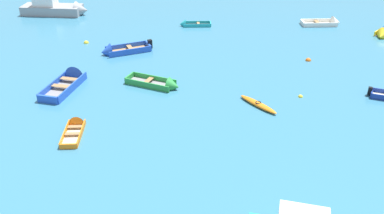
% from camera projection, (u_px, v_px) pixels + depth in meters
% --- Properties ---
extents(rowboat_blue_near_right, '(3.91, 3.03, 1.23)m').
position_uv_depth(rowboat_blue_near_right, '(117.00, 51.00, 31.47)').
color(rowboat_blue_near_right, '#99754C').
rests_on(rowboat_blue_near_right, ground_plane).
extents(rowboat_orange_near_left, '(1.34, 2.85, 0.82)m').
position_uv_depth(rowboat_orange_near_left, '(76.00, 126.00, 22.23)').
color(rowboat_orange_near_left, beige).
rests_on(rowboat_orange_near_left, ground_plane).
extents(motor_launch_grey_back_row_right, '(6.50, 2.28, 2.50)m').
position_uv_depth(motor_launch_grey_back_row_right, '(56.00, 7.00, 39.99)').
color(motor_launch_grey_back_row_right, gray).
rests_on(motor_launch_grey_back_row_right, ground_plane).
extents(rowboat_green_midfield_left, '(3.85, 2.03, 1.04)m').
position_uv_depth(rowboat_green_midfield_left, '(163.00, 85.00, 26.50)').
color(rowboat_green_midfield_left, gray).
rests_on(rowboat_green_midfield_left, ground_plane).
extents(rowboat_white_back_row_center, '(3.68, 1.82, 1.17)m').
position_uv_depth(rowboat_white_back_row_center, '(329.00, 23.00, 37.43)').
color(rowboat_white_back_row_center, beige).
rests_on(rowboat_white_back_row_center, ground_plane).
extents(rowboat_turquoise_far_left, '(2.96, 1.35, 0.84)m').
position_uv_depth(rowboat_turquoise_far_left, '(189.00, 24.00, 37.19)').
color(rowboat_turquoise_far_left, '#4C4C51').
rests_on(rowboat_turquoise_far_left, ground_plane).
extents(rowboat_blue_midfield_right, '(1.84, 4.40, 1.32)m').
position_uv_depth(rowboat_blue_midfield_right, '(71.00, 79.00, 27.11)').
color(rowboat_blue_midfield_right, gray).
rests_on(rowboat_blue_midfield_right, ground_plane).
extents(kayak_orange_cluster_inner, '(2.40, 2.28, 0.27)m').
position_uv_depth(kayak_orange_cluster_inner, '(258.00, 104.00, 24.37)').
color(kayak_orange_cluster_inner, orange).
rests_on(kayak_orange_cluster_inner, ground_plane).
extents(mooring_buoy_between_boats_right, '(0.41, 0.41, 0.41)m').
position_uv_depth(mooring_buoy_between_boats_right, '(308.00, 61.00, 30.36)').
color(mooring_buoy_between_boats_right, orange).
rests_on(mooring_buoy_between_boats_right, ground_plane).
extents(mooring_buoy_between_boats_left, '(0.29, 0.29, 0.29)m').
position_uv_depth(mooring_buoy_between_boats_left, '(300.00, 97.00, 25.44)').
color(mooring_buoy_between_boats_left, yellow).
rests_on(mooring_buoy_between_boats_left, ground_plane).
extents(mooring_buoy_midfield, '(0.41, 0.41, 0.41)m').
position_uv_depth(mooring_buoy_midfield, '(86.00, 43.00, 33.49)').
color(mooring_buoy_midfield, yellow).
rests_on(mooring_buoy_midfield, ground_plane).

